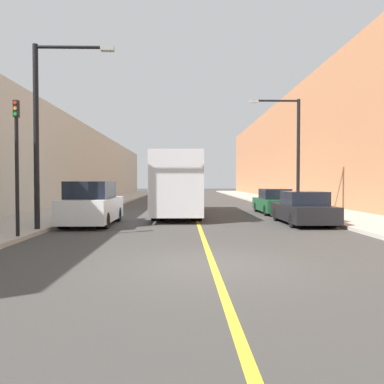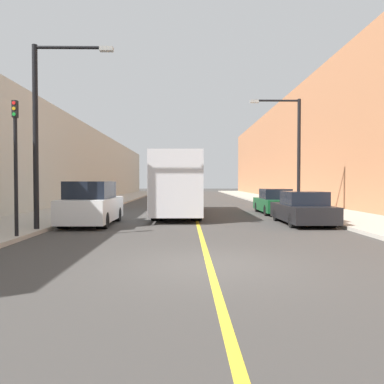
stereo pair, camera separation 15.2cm
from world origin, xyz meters
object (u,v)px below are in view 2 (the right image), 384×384
Objects in this scene: parked_suv_left at (92,205)px; car_right_mid at (274,202)px; street_lamp_right at (294,146)px; traffic_light at (16,163)px; bus at (178,184)px; street_lamp_left at (44,122)px; car_right_near at (303,209)px.

car_right_mid is at bearing 30.99° from parked_suv_left.
traffic_light is at bearing -140.28° from street_lamp_right.
bus is at bearing 52.99° from parked_suv_left.
street_lamp_left is at bearing -123.05° from bus.
car_right_near is 0.65× the size of street_lamp_left.
car_right_mid is at bearing 37.73° from street_lamp_left.
bus is 2.26× the size of car_right_mid.
street_lamp_right is at bearing 4.69° from bus.
car_right_mid is (5.80, 0.77, -1.13)m from bus.
traffic_light is (-10.87, -10.14, 1.86)m from car_right_mid.
car_right_near is at bearing -40.10° from bus.
traffic_light reaches higher than bus.
bus is 10.67m from traffic_light.
bus is 2.18× the size of parked_suv_left.
parked_suv_left is 1.04× the size of car_right_near.
parked_suv_left is at bearing -179.32° from car_right_near.
bus is 7.26m from street_lamp_right.
car_right_mid is 13.93m from street_lamp_left.
bus is 1.52× the size of street_lamp_right.
bus reaches higher than car_right_mid.
bus is 9.23m from street_lamp_left.
street_lamp_right is at bearing -11.05° from car_right_mid.
bus is at bearing 139.90° from car_right_near.
car_right_mid is 0.67× the size of street_lamp_right.
street_lamp_right is (1.13, 5.40, 3.39)m from car_right_near.
street_lamp_right is (6.87, 0.56, 2.26)m from bus.
car_right_mid is at bearing 43.00° from traffic_light.
street_lamp_right reaches higher than parked_suv_left.
car_right_mid is 14.98m from traffic_light.
traffic_light is (-5.07, -9.36, 0.73)m from bus.
street_lamp_left is at bearing -145.59° from street_lamp_right.
traffic_light is (-0.21, -1.88, -1.63)m from street_lamp_left.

